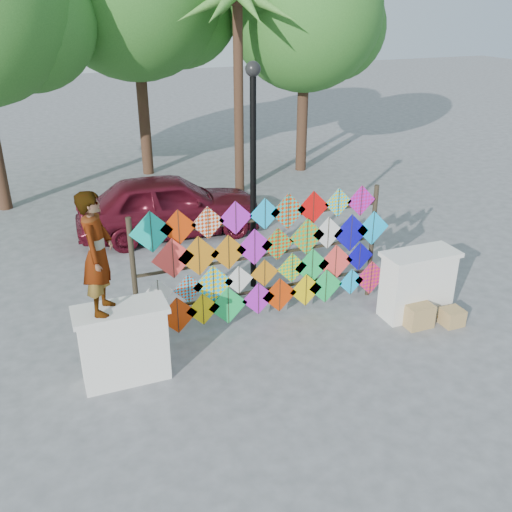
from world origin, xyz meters
name	(u,v)px	position (x,y,z in m)	size (l,w,h in m)	color
ground	(279,337)	(0.00, 0.00, 0.00)	(80.00, 80.00, 0.00)	gray
parapet_left	(124,343)	(-2.70, -0.20, 0.65)	(1.40, 0.65, 1.28)	silver
parapet_right	(417,283)	(2.70, -0.20, 0.65)	(1.40, 0.65, 1.28)	silver
kite_rack	(269,258)	(0.09, 0.72, 1.21)	(4.94, 0.24, 2.39)	#2B2418
tree_east	(308,14)	(5.09, 9.53, 4.99)	(5.40, 4.80, 7.42)	#472C1E
palm_tree	(238,18)	(2.20, 8.00, 4.95)	(3.62, 3.62, 5.83)	#472C1E
vendor_woman	(97,253)	(-2.92, -0.20, 2.20)	(0.67, 0.44, 1.84)	#99999E
sedan	(169,205)	(-0.60, 5.41, 0.77)	(1.82, 4.53, 1.54)	#550E1C
lamppost	(253,159)	(0.30, 2.00, 2.69)	(0.28, 0.28, 4.46)	black
cardboard_box_near	(417,314)	(2.51, -0.54, 0.22)	(0.49, 0.44, 0.44)	#A88551
cardboard_box_far	(452,317)	(3.12, -0.77, 0.16)	(0.37, 0.34, 0.31)	#A88551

